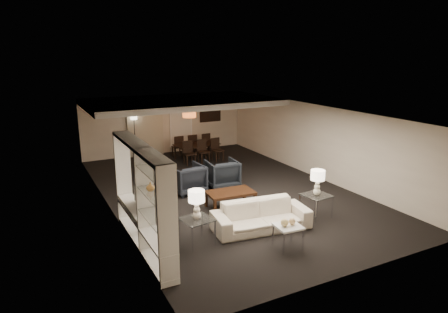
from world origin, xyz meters
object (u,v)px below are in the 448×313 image
chair_fl (177,146)px  chair_nl (189,153)px  pendant_light (189,114)px  side_table_left (197,231)px  armchair_right (222,173)px  chair_fr (204,143)px  floor_lamp (135,136)px  armchair_left (187,179)px  floor_speaker (141,215)px  chair_nm (204,151)px  chair_nr (217,150)px  television (137,197)px  chair_fm (191,145)px  side_table_right (316,206)px  table_lamp_left (197,205)px  table_lamp_right (317,183)px  marble_table (288,237)px  vase_blue (162,222)px  dining_table (197,152)px  vase_amber (150,187)px  sofa (261,216)px  coffee_table (230,199)px

chair_fl → chair_nl: bearing=88.9°
pendant_light → side_table_left: 7.09m
armchair_right → chair_fr: bearing=-101.5°
chair_fl → floor_lamp: 1.77m
armchair_left → floor_speaker: 3.18m
armchair_left → chair_nm: bearing=-127.7°
pendant_light → side_table_left: (-2.49, -6.44, -1.62)m
chair_nr → chair_fl: 1.77m
television → chair_fm: (4.05, 6.64, -0.58)m
chair_fm → side_table_right: bearing=93.9°
table_lamp_left → floor_lamp: floor_lamp is taller
table_lamp_right → chair_fm: bearing=93.4°
side_table_right → floor_lamp: floor_lamp is taller
marble_table → chair_nm: chair_nm is taller
armchair_left → table_lamp_left: table_lamp_left is taller
table_lamp_left → vase_blue: bearing=-139.0°
dining_table → chair_fm: chair_fm is taller
side_table_left → television: bearing=142.0°
floor_lamp → table_lamp_left: bearing=-95.5°
armchair_right → floor_speaker: bearing=40.9°
television → armchair_right: bearing=-54.2°
vase_amber → dining_table: size_ratio=0.10×
table_lamp_left → vase_amber: 1.37m
marble_table → chair_fr: chair_fr is taller
sofa → side_table_left: (-1.70, 0.00, -0.04)m
vase_blue → chair_fm: (4.08, 8.47, -0.70)m
sofa → floor_lamp: 8.21m
side_table_left → dining_table: bearing=66.6°
table_lamp_left → chair_nl: (2.36, 6.19, -0.49)m
coffee_table → vase_amber: (-2.82, -1.94, 1.42)m
marble_table → television: bearing=145.0°
television → chair_nl: bearing=-32.9°
marble_table → chair_fm: size_ratio=0.60×
armchair_left → table_lamp_right: bearing=120.0°
vase_blue → chair_nm: (4.08, 7.17, -0.70)m
coffee_table → chair_fl: size_ratio=1.43×
table_lamp_left → dining_table: bearing=66.6°
pendant_light → chair_fl: pendant_light is taller
table_lamp_left → television: (-1.09, 0.85, 0.09)m
marble_table → armchair_left: bearing=97.8°
floor_lamp → coffee_table: bearing=-82.0°
pendant_light → chair_nr: (1.07, -0.25, -1.47)m
side_table_right → floor_speaker: (-4.41, 0.92, 0.23)m
vase_blue → vase_amber: 0.81m
side_table_right → sofa: bearing=180.0°
table_lamp_left → side_table_right: bearing=0.0°
sofa → armchair_right: bearing=86.9°
marble_table → vase_amber: size_ratio=3.04×
floor_speaker → dining_table: 7.13m
vase_blue → chair_nl: vase_blue is taller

